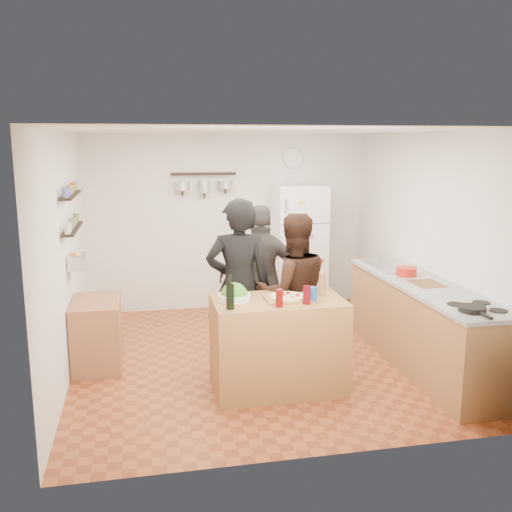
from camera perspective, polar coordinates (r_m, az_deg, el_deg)
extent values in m
plane|color=brown|center=(6.51, 0.18, -10.14)|extent=(4.20, 4.20, 0.00)
plane|color=white|center=(6.06, 0.19, 12.42)|extent=(4.20, 4.20, 0.00)
plane|color=silver|center=(8.21, -2.81, 3.39)|extent=(4.00, 0.00, 4.00)
plane|color=silver|center=(6.09, -18.57, 0.00)|extent=(0.00, 4.20, 4.20)
plane|color=silver|center=(6.85, 16.79, 1.32)|extent=(0.00, 4.20, 4.20)
cube|color=#966437|center=(5.60, 2.21, -8.85)|extent=(1.25, 0.72, 0.91)
cube|color=olive|center=(5.46, 3.12, -4.26)|extent=(0.42, 0.34, 0.02)
cylinder|color=beige|center=(5.45, 3.12, -4.07)|extent=(0.34, 0.34, 0.02)
cylinder|color=white|center=(5.42, -2.21, -4.14)|extent=(0.31, 0.31, 0.06)
cylinder|color=black|center=(5.12, -2.60, -4.10)|extent=(0.07, 0.07, 0.23)
cylinder|color=#550907|center=(5.20, 2.35, -4.23)|extent=(0.07, 0.07, 0.16)
cylinder|color=#52070E|center=(5.30, 5.09, -3.89)|extent=(0.07, 0.07, 0.17)
cylinder|color=#8D5F3B|center=(5.60, 6.62, -2.97)|extent=(0.06, 0.06, 0.20)
cylinder|color=navy|center=(5.41, 5.65, -3.81)|extent=(0.08, 0.08, 0.14)
imported|color=black|center=(5.88, -1.75, -3.09)|extent=(0.72, 0.52, 1.84)
imported|color=black|center=(5.97, 3.72, -3.71)|extent=(0.82, 0.64, 1.68)
imported|color=#312E2C|center=(6.55, 0.60, -2.25)|extent=(1.07, 0.68, 1.69)
cube|color=#9E7042|center=(6.43, 16.33, -6.65)|extent=(0.63, 2.63, 0.90)
cube|color=white|center=(5.52, 21.18, -4.96)|extent=(0.60, 0.62, 0.02)
cylinder|color=black|center=(5.39, 20.81, -4.96)|extent=(0.24, 0.24, 0.05)
cube|color=silver|center=(7.05, 13.34, -1.01)|extent=(0.50, 0.80, 0.03)
cube|color=brown|center=(6.27, 16.73, -2.75)|extent=(0.30, 0.40, 0.02)
cylinder|color=#AA1B13|center=(6.57, 14.81, -1.51)|extent=(0.23, 0.23, 0.09)
cube|color=white|center=(8.13, 4.23, 0.79)|extent=(0.70, 0.68, 1.80)
cylinder|color=silver|center=(8.31, 3.73, 9.70)|extent=(0.30, 0.03, 0.30)
cube|color=black|center=(6.24, -17.86, 2.63)|extent=(0.12, 1.00, 0.02)
cube|color=black|center=(6.20, -18.06, 5.83)|extent=(0.12, 1.00, 0.02)
cube|color=silver|center=(6.29, -17.40, -0.51)|extent=(0.18, 0.35, 0.14)
cube|color=#996240|center=(6.42, -15.60, -7.44)|extent=(0.50, 0.80, 0.73)
cube|color=black|center=(7.99, -5.25, 8.18)|extent=(0.90, 0.04, 0.04)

